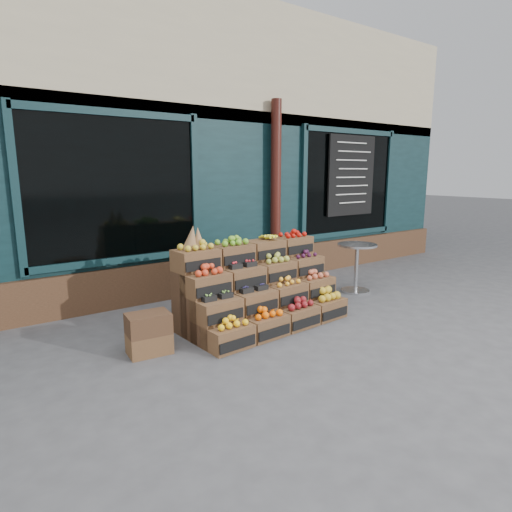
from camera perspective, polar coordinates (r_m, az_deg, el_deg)
ground at (r=5.67m, az=5.85°, el=-9.35°), size 60.00×60.00×0.00m
shop_facade at (r=9.75m, az=-14.70°, el=13.27°), size 12.00×6.24×4.80m
crate_display at (r=5.69m, az=0.41°, el=-4.78°), size 2.23×1.19×1.36m
spare_crates at (r=4.94m, az=-14.10°, el=-9.99°), size 0.49×0.36×0.46m
bistro_table at (r=7.29m, az=13.25°, el=-0.80°), size 0.65×0.65×0.81m
shopkeeper at (r=7.15m, az=-18.72°, el=2.73°), size 0.84×0.66×2.01m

